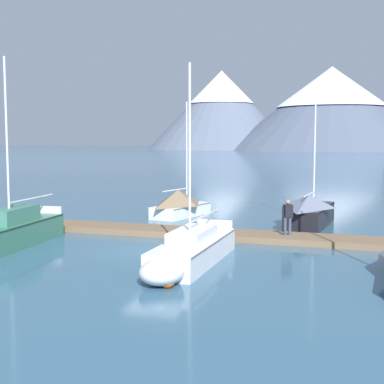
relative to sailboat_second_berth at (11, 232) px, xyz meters
The scene contains 10 objects.
ground_plane 6.56m from the sailboat_second_berth, ahead, with size 700.00×700.00×0.00m, color #335B75.
mountain_west_summit 241.93m from the sailboat_second_berth, 99.93° to the left, with size 71.02×71.02×37.43m.
mountain_central_massif 233.25m from the sailboat_second_berth, 87.60° to the left, with size 95.89×95.89×36.93m.
dock 8.21m from the sailboat_second_berth, 38.27° to the left, with size 24.56×3.70×0.30m.
sailboat_second_berth is the anchor object (origin of this frame).
sailboat_mid_dock_port 12.48m from the sailboat_second_berth, 68.87° to the left, with size 3.15×5.54×7.15m.
sailboat_mid_dock_starboard 8.68m from the sailboat_second_berth, ahead, with size 2.10×7.88×7.65m.
sailboat_far_berth 16.20m from the sailboat_second_berth, 39.14° to the left, with size 2.72×7.18×6.87m.
person_on_dock 12.69m from the sailboat_second_berth, 22.24° to the left, with size 0.49×0.40×1.69m.
mooring_buoy_inner_mooring 9.80m from the sailboat_second_berth, 26.93° to the right, with size 0.55×0.55×0.63m.
Camera 1 is at (7.62, -22.01, 4.83)m, focal length 50.93 mm.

